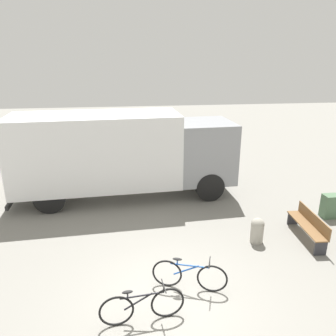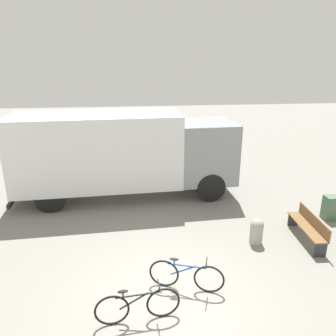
# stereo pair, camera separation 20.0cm
# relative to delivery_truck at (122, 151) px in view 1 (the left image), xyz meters

# --- Properties ---
(ground_plane) EXTENTS (60.00, 60.00, 0.00)m
(ground_plane) POSITION_rel_delivery_truck_xyz_m (1.00, -5.95, -1.81)
(ground_plane) COLOR gray
(delivery_truck) EXTENTS (8.38, 2.65, 3.24)m
(delivery_truck) POSITION_rel_delivery_truck_xyz_m (0.00, 0.00, 0.00)
(delivery_truck) COLOR white
(delivery_truck) RESTS_ON ground
(park_bench) EXTENTS (0.51, 1.88, 0.81)m
(park_bench) POSITION_rel_delivery_truck_xyz_m (5.46, -3.91, -1.35)
(park_bench) COLOR brown
(park_bench) RESTS_ON ground
(bicycle_near) EXTENTS (1.76, 0.44, 0.80)m
(bicycle_near) POSITION_rel_delivery_truck_xyz_m (0.36, -6.52, -1.43)
(bicycle_near) COLOR black
(bicycle_near) RESTS_ON ground
(bicycle_middle) EXTENTS (1.69, 0.65, 0.80)m
(bicycle_middle) POSITION_rel_delivery_truck_xyz_m (1.50, -5.67, -1.43)
(bicycle_middle) COLOR black
(bicycle_middle) RESTS_ON ground
(bollard_near_bench) EXTENTS (0.39, 0.39, 0.77)m
(bollard_near_bench) POSITION_rel_delivery_truck_xyz_m (3.86, -3.90, -1.40)
(bollard_near_bench) COLOR #9E998C
(bollard_near_bench) RESTS_ON ground
(utility_box) EXTENTS (0.50, 0.38, 0.81)m
(utility_box) POSITION_rel_delivery_truck_xyz_m (6.90, -2.72, -1.40)
(utility_box) COLOR #4C6B4C
(utility_box) RESTS_ON ground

